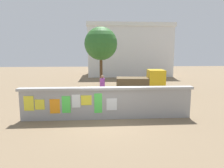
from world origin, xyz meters
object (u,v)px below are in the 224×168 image
bicycle_near (78,100)px  tree_roadside (101,44)px  motorcycle (148,99)px  person_walking (102,84)px  auto_rickshaw_truck (143,82)px

bicycle_near → tree_roadside: tree_roadside is taller
motorcycle → person_walking: bearing=138.1°
bicycle_near → auto_rickshaw_truck: bearing=37.1°
auto_rickshaw_truck → person_walking: (-3.13, -1.47, 0.09)m
auto_rickshaw_truck → tree_roadside: (-3.13, 3.83, 3.05)m
motorcycle → auto_rickshaw_truck: bearing=81.9°
auto_rickshaw_truck → motorcycle: bearing=-98.1°
motorcycle → person_walking: 3.52m
auto_rickshaw_truck → bicycle_near: size_ratio=2.18×
tree_roadside → motorcycle: bearing=-71.3°
bicycle_near → person_walking: size_ratio=1.05×
tree_roadside → person_walking: bearing=-90.0°
person_walking → tree_roadside: tree_roadside is taller
bicycle_near → tree_roadside: bearing=78.4°
motorcycle → bicycle_near: (-4.09, 0.29, -0.10)m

